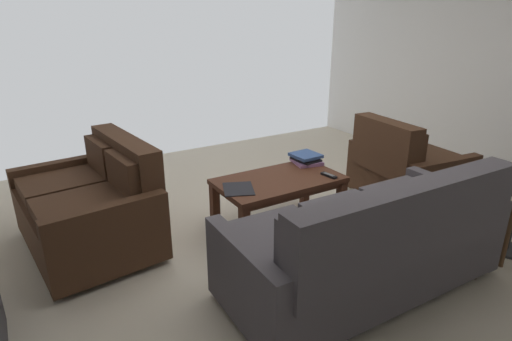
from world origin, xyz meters
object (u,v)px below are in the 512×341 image
Objects in this scene: coffee_table at (279,186)px; loose_magazine at (238,189)px; sofa_main at (370,243)px; book_stack at (306,159)px; armchair_side at (405,168)px; end_table at (503,194)px; loveseat_near at (93,204)px; tv_remote at (329,175)px.

coffee_table is 3.81× the size of loose_magazine.
sofa_main is 1.14m from loose_magazine.
loose_magazine is (0.87, 0.23, -0.04)m from book_stack.
sofa_main is 1.79× the size of coffee_table.
coffee_table is 1.04× the size of armchair_side.
coffee_table is at bearing 27.29° from loose_magazine.
book_stack is at bearing -60.58° from end_table.
sofa_main reaches higher than end_table.
sofa_main is 6.80× the size of loose_magazine.
loose_magazine is (0.42, 0.03, 0.07)m from coffee_table.
end_table is at bearing 135.47° from coffee_table.
sofa_main is 1.45× the size of loveseat_near.
loose_magazine is at bearing 14.81° from book_stack.
sofa_main is at bearing 70.23° from book_stack.
end_table is at bearing 119.42° from book_stack.
end_table is at bearing 147.33° from loveseat_near.
book_stack is 1.86× the size of tv_remote.
sofa_main is at bearing 65.25° from tv_remote.
armchair_side is 6.36× the size of tv_remote.
end_table is at bearing 173.80° from sofa_main.
tv_remote is 0.58× the size of loose_magazine.
loose_magazine is (1.81, -0.17, 0.11)m from armchair_side.
tv_remote is (-0.40, 0.19, 0.08)m from coffee_table.
loose_magazine is at bearing -69.34° from sofa_main.
coffee_table is (-1.45, 0.50, 0.03)m from loveseat_near.
loveseat_near is 1.23× the size of coffee_table.
loveseat_near reaches higher than armchair_side.
coffee_table is at bearing 23.99° from book_stack.
tv_remote is at bearing -114.75° from sofa_main.
loose_magazine is at bearing 4.15° from coffee_table.
loveseat_near reaches higher than tv_remote.
loveseat_near is 3.21m from end_table.
tv_remote is at bearing -50.59° from end_table.
coffee_table is (-0.02, -1.09, 0.02)m from sofa_main.
sofa_main reaches higher than loose_magazine.
book_stack is 1.07× the size of loose_magazine.
loveseat_near is (1.43, -1.59, -0.01)m from sofa_main.
armchair_side is 1.82m from loose_magazine.
end_table reaches higher than loose_magazine.
loveseat_near reaches higher than book_stack.
loveseat_near is 4.70× the size of loose_magazine.
sofa_main reaches higher than coffee_table.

